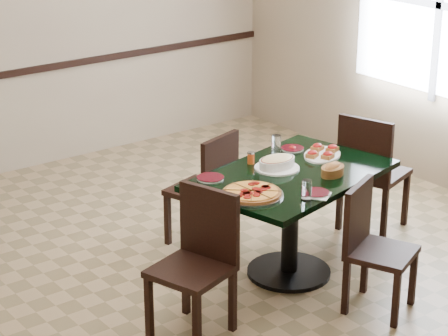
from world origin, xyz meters
TOP-DOWN VIEW (x-y plane):
  - floor at (0.00, 0.00)m, footprint 5.50×5.50m
  - room_shell at (1.02, 1.73)m, footprint 5.50×5.50m
  - main_table at (0.38, -0.27)m, footprint 1.50×1.14m
  - chair_far at (0.22, 0.44)m, footprint 0.50×0.50m
  - chair_near at (0.49, -0.92)m, footprint 0.51×0.51m
  - chair_right at (1.33, -0.10)m, footprint 0.54×0.54m
  - chair_left at (-0.53, -0.48)m, footprint 0.52×0.52m
  - pepperoni_pizza at (-0.08, -0.42)m, footprint 0.39×0.39m
  - lasagna_casserole at (0.35, -0.16)m, footprint 0.30×0.30m
  - bread_basket at (0.57, -0.47)m, footprint 0.22×0.18m
  - bruschetta_platter at (0.77, -0.16)m, footprint 0.43×0.40m
  - side_plate_near at (0.26, -0.64)m, footprint 0.17×0.17m
  - side_plate_far_r at (0.69, 0.07)m, footprint 0.16×0.16m
  - side_plate_far_l at (-0.12, -0.04)m, footprint 0.18×0.18m
  - napkin_setting at (0.25, -0.67)m, footprint 0.20×0.20m
  - water_glass_a at (0.53, 0.06)m, footprint 0.07×0.07m
  - water_glass_b at (0.14, -0.68)m, footprint 0.06×0.06m
  - pepper_shaker at (0.27, 0.02)m, footprint 0.05×0.05m

SIDE VIEW (x-z plane):
  - floor at x=0.00m, z-range 0.00..0.00m
  - chair_near at x=0.49m, z-range 0.04..0.87m
  - chair_far at x=0.22m, z-range 0.05..0.92m
  - chair_left at x=-0.53m, z-range 0.05..0.95m
  - chair_right at x=1.33m, z-range 0.06..0.99m
  - main_table at x=0.38m, z-range 0.19..0.94m
  - napkin_setting at x=0.25m, z-range 0.75..0.76m
  - side_plate_near at x=0.26m, z-range 0.75..0.77m
  - side_plate_far_l at x=-0.12m, z-range 0.75..0.77m
  - side_plate_far_r at x=0.69m, z-range 0.75..0.77m
  - pepperoni_pizza at x=-0.08m, z-range 0.75..0.79m
  - bruschetta_platter at x=0.77m, z-range 0.75..0.80m
  - bread_basket at x=0.57m, z-range 0.74..0.83m
  - pepper_shaker at x=0.27m, z-range 0.75..0.84m
  - lasagna_casserole at x=0.35m, z-range 0.75..0.84m
  - water_glass_b at x=0.14m, z-range 0.75..0.88m
  - water_glass_a at x=0.53m, z-range 0.75..0.89m
  - room_shell at x=1.02m, z-range -1.58..3.92m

